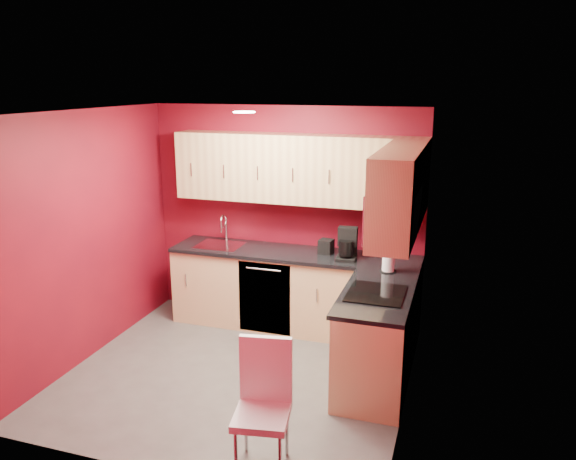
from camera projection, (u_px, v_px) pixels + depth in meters
The scene contains 21 objects.
floor at pixel (238, 374), 5.46m from camera, with size 3.20×3.20×0.00m, color #54514F.
ceiling at pixel (231, 112), 4.81m from camera, with size 3.20×3.20×0.00m, color white.
wall_back at pixel (285, 215), 6.51m from camera, with size 3.20×3.20×0.00m, color maroon.
wall_front at pixel (147, 314), 3.75m from camera, with size 3.20×3.20×0.00m, color maroon.
wall_left at pixel (87, 237), 5.60m from camera, with size 3.00×3.00×0.00m, color maroon.
wall_right at pixel (412, 269), 4.66m from camera, with size 3.00×3.00×0.00m, color maroon.
base_cabinets_back at pixel (294, 292), 6.39m from camera, with size 2.80×0.60×0.87m, color tan.
base_cabinets_right at pixel (377, 340), 5.19m from camera, with size 0.60×1.30×0.87m, color tan.
countertop_back at pixel (294, 254), 6.26m from camera, with size 2.80×0.63×0.04m, color black.
countertop_right at pixel (377, 295), 5.06m from camera, with size 0.63×1.27×0.04m, color black.
upper_cabinets_back at pixel (298, 169), 6.14m from camera, with size 2.80×0.35×0.75m, color tan.
upper_cabinets_right at pixel (401, 183), 4.95m from camera, with size 0.35×1.55×0.75m.
microwave at pixel (393, 214), 4.80m from camera, with size 0.42×0.76×0.42m.
cooktop at pixel (376, 294), 5.03m from camera, with size 0.50×0.55×0.01m, color black.
sink at pixel (220, 242), 6.53m from camera, with size 0.52×0.42×0.35m.
dishwasher_front at pixel (265, 298), 6.20m from camera, with size 0.60×0.02×0.82m, color black.
downlight at pixel (244, 112), 5.09m from camera, with size 0.20×0.20×0.01m, color white.
coffee_maker at pixel (347, 244), 5.96m from camera, with size 0.20×0.27×0.34m, color black, non-canonical shape.
napkin_holder at pixel (326, 246), 6.20m from camera, with size 0.15×0.15×0.16m, color black, non-canonical shape.
paper_towel at pixel (389, 258), 5.58m from camera, with size 0.16×0.16×0.29m, color white, non-canonical shape.
dining_chair at pixel (262, 409), 4.02m from camera, with size 0.39×0.41×0.97m, color white, non-canonical shape.
Camera 1 is at (1.96, -4.53, 2.76)m, focal length 35.00 mm.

